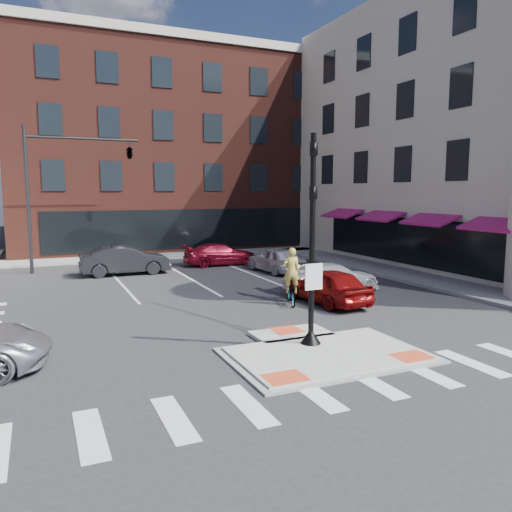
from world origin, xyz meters
name	(u,v)px	position (x,y,z in m)	size (l,w,h in m)	color
ground	(318,351)	(0.00, 0.00, 0.00)	(120.00, 120.00, 0.00)	#28282B
refuge_island	(322,352)	(0.00, -0.26, 0.05)	(5.40, 4.65, 0.13)	gray
sidewalk_e	(394,272)	(10.80, 10.00, 0.07)	(3.00, 24.00, 0.15)	gray
sidewalk_n	(195,254)	(3.00, 22.00, 0.07)	(26.00, 3.00, 0.15)	gray
building_n	(160,153)	(3.00, 31.99, 7.80)	(24.40, 18.40, 15.50)	#55221A
building_far_left	(64,187)	(-4.00, 52.00, 5.00)	(10.00, 12.00, 10.00)	slate
building_far_right	(167,180)	(9.00, 54.00, 6.00)	(12.00, 12.00, 12.00)	brown
signal_pole	(312,267)	(0.00, 0.40, 2.36)	(0.60, 0.60, 5.98)	black
mast_arm_signal	(103,161)	(-3.47, 18.00, 6.21)	(6.10, 2.24, 8.00)	black
red_sedan	(327,286)	(3.50, 5.15, 0.72)	(1.70, 4.23, 1.44)	maroon
white_pickup	(332,278)	(4.90, 7.00, 0.66)	(1.84, 4.51, 1.31)	white
bg_car_dark	(125,260)	(-2.83, 15.58, 0.79)	(1.66, 4.77, 1.57)	#232327
bg_car_silver	(276,259)	(5.00, 13.00, 0.72)	(1.69, 4.20, 1.43)	silver
bg_car_red	(221,254)	(3.08, 16.75, 0.66)	(1.84, 4.54, 1.32)	maroon
cyclist	(291,285)	(2.07, 5.57, 0.77)	(1.21, 1.93, 2.28)	#3F3F44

